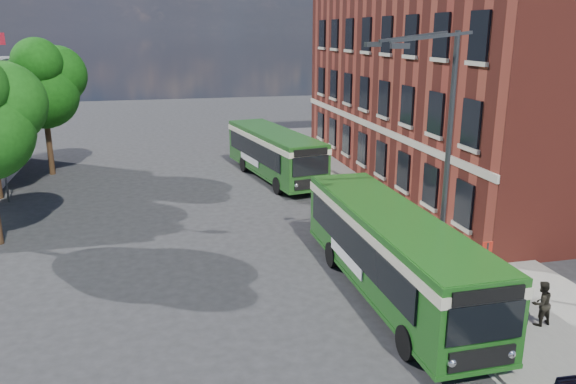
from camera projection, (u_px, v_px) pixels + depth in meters
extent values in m
plane|color=#27272A|center=(287.00, 278.00, 21.21)|extent=(120.00, 120.00, 0.00)
cube|color=gray|center=(379.00, 203.00, 30.23)|extent=(6.00, 48.00, 0.15)
cube|color=beige|center=(325.00, 208.00, 29.56)|extent=(0.12, 48.00, 0.01)
cube|color=maroon|center=(466.00, 82.00, 33.89)|extent=(12.00, 26.00, 12.00)
cube|color=beige|center=(371.00, 125.00, 33.21)|extent=(0.12, 26.00, 0.35)
cylinder|color=#343739|center=(438.00, 282.00, 20.46)|extent=(0.44, 0.44, 0.30)
cylinder|color=#343739|center=(447.00, 166.00, 19.25)|extent=(0.18, 0.18, 9.00)
cube|color=#343739|center=(431.00, 37.00, 17.23)|extent=(2.58, 0.46, 0.37)
cube|color=#343739|center=(414.00, 37.00, 18.35)|extent=(2.58, 0.46, 0.37)
cube|color=#343739|center=(400.00, 46.00, 16.57)|extent=(0.55, 0.22, 0.16)
cube|color=#343739|center=(373.00, 44.00, 18.59)|extent=(0.55, 0.22, 0.16)
cylinder|color=#343739|center=(484.00, 279.00, 18.18)|extent=(0.08, 0.08, 2.50)
cube|color=red|center=(487.00, 247.00, 17.88)|extent=(0.35, 0.04, 0.35)
cube|color=#1A5217|center=(391.00, 248.00, 19.36)|extent=(2.62, 11.32, 2.45)
cube|color=#1A5217|center=(389.00, 281.00, 19.72)|extent=(2.66, 11.36, 0.14)
cube|color=black|center=(353.00, 244.00, 19.31)|extent=(0.18, 9.50, 1.10)
cube|color=black|center=(421.00, 238.00, 19.91)|extent=(0.18, 9.50, 1.10)
cube|color=beige|center=(392.00, 225.00, 19.14)|extent=(2.68, 11.38, 0.32)
cube|color=#1A5217|center=(393.00, 215.00, 19.04)|extent=(2.52, 11.22, 0.12)
cube|color=black|center=(486.00, 323.00, 14.02)|extent=(2.15, 0.10, 1.05)
cube|color=black|center=(489.00, 296.00, 13.80)|extent=(2.00, 0.10, 0.38)
cube|color=black|center=(482.00, 358.00, 14.29)|extent=(1.90, 0.10, 0.55)
sphere|color=silver|center=(451.00, 362.00, 14.11)|extent=(0.26, 0.26, 0.26)
sphere|color=silver|center=(511.00, 353.00, 14.50)|extent=(0.26, 0.26, 0.26)
cube|color=black|center=(338.00, 196.00, 24.60)|extent=(2.00, 0.10, 0.90)
cube|color=white|center=(346.00, 257.00, 20.17)|extent=(0.07, 3.20, 0.45)
cylinder|color=black|center=(407.00, 342.00, 15.85)|extent=(0.29, 1.00, 1.00)
cylinder|color=black|center=(481.00, 332.00, 16.40)|extent=(0.29, 1.00, 1.00)
cylinder|color=black|center=(332.00, 254.00, 22.10)|extent=(0.29, 1.00, 1.00)
cylinder|color=black|center=(387.00, 249.00, 22.64)|extent=(0.29, 1.00, 1.00)
cube|color=#1D501A|center=(274.00, 151.00, 35.03)|extent=(4.30, 10.70, 2.45)
cube|color=#1D501A|center=(274.00, 171.00, 35.38)|extent=(4.34, 10.75, 0.14)
cube|color=black|center=(253.00, 150.00, 34.77)|extent=(1.60, 8.51, 1.10)
cube|color=black|center=(291.00, 146.00, 35.75)|extent=(1.60, 8.51, 1.10)
cube|color=beige|center=(274.00, 138.00, 34.80)|extent=(4.36, 10.77, 0.32)
cube|color=#1D501A|center=(274.00, 132.00, 34.70)|extent=(4.18, 10.59, 0.12)
cube|color=black|center=(311.00, 166.00, 30.36)|extent=(2.13, 0.46, 1.05)
cube|color=black|center=(311.00, 152.00, 30.14)|extent=(1.98, 0.43, 0.38)
cube|color=black|center=(310.00, 184.00, 30.63)|extent=(1.88, 0.41, 0.55)
sphere|color=silver|center=(296.00, 185.00, 30.32)|extent=(0.26, 0.26, 0.26)
sphere|color=silver|center=(324.00, 182.00, 30.97)|extent=(0.26, 0.26, 0.26)
cube|color=black|center=(246.00, 134.00, 39.59)|extent=(1.98, 0.43, 0.90)
cube|color=white|center=(249.00, 159.00, 35.59)|extent=(0.60, 3.16, 0.45)
cylinder|color=black|center=(278.00, 186.00, 31.92)|extent=(0.45, 1.03, 1.00)
cylinder|color=black|center=(315.00, 181.00, 32.82)|extent=(0.45, 1.03, 1.00)
cylinder|color=black|center=(244.00, 164.00, 37.06)|extent=(0.45, 1.03, 1.00)
cylinder|color=black|center=(277.00, 161.00, 37.96)|extent=(0.45, 1.03, 1.00)
imported|color=black|center=(522.00, 306.00, 16.85)|extent=(0.63, 0.42, 1.73)
imported|color=black|center=(541.00, 303.00, 17.34)|extent=(0.76, 0.63, 1.45)
sphere|color=#165111|center=(4.00, 104.00, 23.71)|extent=(3.53, 3.53, 3.53)
sphere|color=#1D4415|center=(3.00, 92.00, 30.43)|extent=(3.39, 3.39, 3.39)
cylinder|color=#392514|center=(50.00, 146.00, 36.01)|extent=(0.36, 0.36, 3.69)
sphere|color=#10460C|center=(43.00, 94.00, 35.08)|extent=(4.36, 4.36, 4.36)
sphere|color=#10460C|center=(57.00, 75.00, 35.60)|extent=(3.69, 3.69, 3.69)
sphere|color=#10460C|center=(27.00, 84.00, 34.18)|extent=(3.36, 3.36, 3.36)
sphere|color=#10460C|center=(37.00, 63.00, 33.76)|extent=(3.02, 3.02, 3.02)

